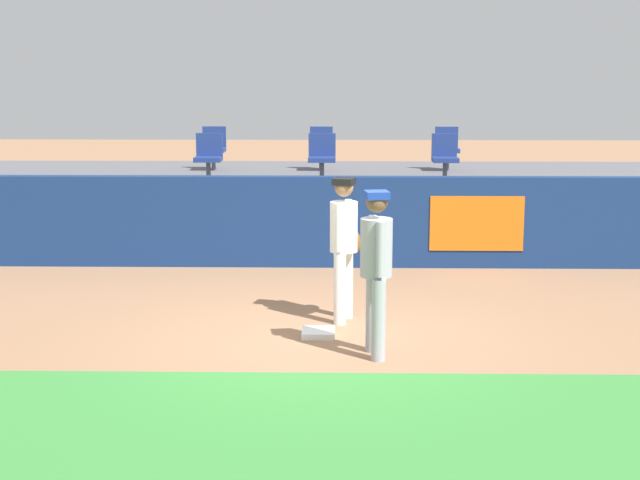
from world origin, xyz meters
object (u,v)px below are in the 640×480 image
(first_base, at_px, (318,333))
(seat_front_center, at_px, (322,155))
(player_fielder_home, at_px, (344,239))
(seat_back_right, at_px, (447,146))
(seat_back_left, at_px, (214,146))
(seat_back_center, at_px, (321,146))
(seat_front_right, at_px, (445,155))
(seat_front_left, at_px, (209,155))
(player_runner_visitor, at_px, (376,262))

(first_base, xyz_separation_m, seat_front_center, (-0.05, 5.45, 1.64))
(player_fielder_home, relative_size, seat_back_right, 2.19)
(first_base, relative_size, seat_back_left, 0.48)
(seat_back_center, distance_m, seat_front_right, 2.84)
(seat_back_center, relative_size, seat_front_center, 1.00)
(seat_front_left, height_order, seat_back_right, same)
(seat_back_center, bearing_deg, seat_front_left, -137.18)
(player_runner_visitor, xyz_separation_m, seat_back_right, (1.67, 8.01, 0.59))
(player_runner_visitor, bearing_deg, seat_back_right, 159.04)
(player_fielder_home, bearing_deg, first_base, -6.73)
(seat_front_right, xyz_separation_m, seat_front_center, (-2.15, 0.00, 0.00))
(seat_back_center, distance_m, seat_back_right, 2.43)
(player_runner_visitor, bearing_deg, seat_back_left, -169.58)
(player_fielder_home, xyz_separation_m, seat_back_right, (2.02, 6.52, 0.62))
(player_runner_visitor, height_order, seat_back_left, seat_back_left)
(first_base, distance_m, player_runner_visitor, 1.45)
(seat_back_center, xyz_separation_m, seat_back_left, (-2.09, 0.00, 0.00))
(first_base, bearing_deg, seat_back_left, 106.82)
(player_runner_visitor, relative_size, seat_front_left, 2.24)
(seat_back_center, xyz_separation_m, seat_front_center, (0.05, -1.80, 0.00))
(seat_back_center, distance_m, seat_back_left, 2.09)
(player_runner_visitor, bearing_deg, seat_front_right, 157.84)
(player_fielder_home, distance_m, player_runner_visitor, 1.53)
(first_base, bearing_deg, seat_front_left, 110.56)
(seat_front_center, bearing_deg, first_base, -89.43)
(seat_back_center, bearing_deg, seat_front_center, -88.51)
(first_base, height_order, seat_front_right, seat_front_right)
(seat_back_center, distance_m, seat_front_left, 2.65)
(seat_back_left, distance_m, seat_front_center, 2.79)
(seat_front_left, distance_m, seat_back_left, 1.81)
(player_fielder_home, xyz_separation_m, seat_back_center, (-0.41, 6.52, 0.62))
(seat_front_center, bearing_deg, player_runner_visitor, -83.45)
(player_runner_visitor, distance_m, seat_front_left, 6.80)
(player_fielder_home, height_order, seat_front_center, seat_front_center)
(seat_front_right, bearing_deg, player_runner_visitor, -103.00)
(seat_back_left, height_order, seat_front_center, same)
(first_base, relative_size, seat_front_right, 0.48)
(player_runner_visitor, xyz_separation_m, seat_back_center, (-0.76, 8.01, 0.59))
(seat_front_right, relative_size, seat_back_right, 1.00)
(first_base, distance_m, seat_front_right, 6.06)
(seat_front_left, bearing_deg, seat_front_right, -0.00)
(first_base, distance_m, seat_front_left, 6.05)
(first_base, relative_size, player_fielder_home, 0.22)
(first_base, relative_size, seat_back_right, 0.48)
(seat_back_right, bearing_deg, seat_front_left, -157.64)
(seat_back_right, bearing_deg, seat_front_right, -97.61)
(seat_front_left, xyz_separation_m, seat_front_right, (4.14, -0.00, -0.00))
(seat_back_right, bearing_deg, player_runner_visitor, -101.80)
(player_fielder_home, xyz_separation_m, player_runner_visitor, (0.35, -1.49, 0.02))
(first_base, height_order, seat_back_left, seat_back_left)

